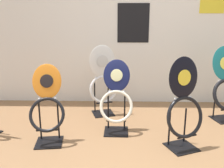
# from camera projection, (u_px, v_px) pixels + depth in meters

# --- Properties ---
(wall_back) EXTENTS (8.00, 0.07, 2.60)m
(wall_back) POSITION_uv_depth(u_px,v_px,m) (136.00, 18.00, 3.72)
(wall_back) COLOR silver
(wall_back) RESTS_ON ground_plane
(toilet_seat_display_white_plain) EXTENTS (0.40, 0.35, 0.96)m
(toilet_seat_display_white_plain) POSITION_uv_depth(u_px,v_px,m) (103.00, 82.00, 3.39)
(toilet_seat_display_white_plain) COLOR black
(toilet_seat_display_white_plain) RESTS_ON ground_plane
(toilet_seat_display_jazz_black) EXTENTS (0.45, 0.37, 0.95)m
(toilet_seat_display_jazz_black) POSITION_uv_depth(u_px,v_px,m) (184.00, 107.00, 2.48)
(toilet_seat_display_jazz_black) COLOR black
(toilet_seat_display_jazz_black) RESTS_ON ground_plane
(toilet_seat_display_navy_moon) EXTENTS (0.39, 0.35, 0.84)m
(toilet_seat_display_navy_moon) POSITION_uv_depth(u_px,v_px,m) (116.00, 98.00, 2.88)
(toilet_seat_display_navy_moon) COLOR black
(toilet_seat_display_navy_moon) RESTS_ON ground_plane
(toilet_seat_display_orange_sun) EXTENTS (0.39, 0.36, 0.84)m
(toilet_seat_display_orange_sun) POSITION_uv_depth(u_px,v_px,m) (47.00, 105.00, 2.61)
(toilet_seat_display_orange_sun) COLOR black
(toilet_seat_display_orange_sun) RESTS_ON ground_plane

